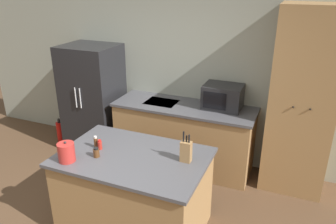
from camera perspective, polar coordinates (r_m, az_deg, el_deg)
The scene contains 12 objects.
wall_back at distance 4.80m, azimuth 1.36°, elevation 7.15°, with size 7.20×0.06×2.60m.
refrigerator at distance 5.19m, azimuth -12.87°, elevation 2.28°, with size 0.80×0.71×1.65m.
back_counter at distance 4.69m, azimuth 2.74°, elevation -4.13°, with size 1.96×0.70×0.93m.
pantry_cabinet at distance 4.25m, azimuth 22.31°, elevation 1.33°, with size 0.75×0.56×2.31m.
kitchen_island at distance 3.60m, azimuth -5.86°, elevation -13.67°, with size 1.51×1.00×0.89m.
microwave at distance 4.42m, azimuth 9.52°, elevation 2.65°, with size 0.50×0.40×0.32m.
knife_block at distance 3.20m, azimuth 3.15°, elevation -6.82°, with size 0.10×0.08×0.32m.
spice_bottle_tall_dark at distance 3.52m, azimuth -11.78°, elevation -5.61°, with size 0.05×0.05×0.11m.
spice_bottle_short_red at distance 3.38m, azimuth -12.38°, elevation -6.92°, with size 0.06×0.06×0.10m.
spice_bottle_amber_oil at distance 3.55m, azimuth -12.46°, elevation -5.16°, with size 0.04×0.04×0.13m.
kettle at distance 3.36m, azimuth -17.28°, elevation -6.70°, with size 0.17×0.17×0.21m.
fire_extinguisher at distance 5.72m, azimuth -18.22°, elevation -3.33°, with size 0.12×0.12×0.42m.
Camera 1 is at (1.69, -1.98, 2.56)m, focal length 35.00 mm.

